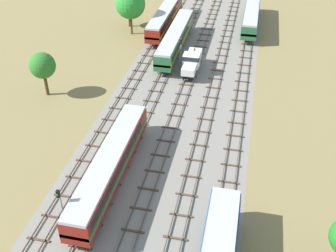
{
  "coord_description": "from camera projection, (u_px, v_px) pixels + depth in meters",
  "views": [
    {
      "loc": [
        9.06,
        3.43,
        31.29
      ],
      "look_at": [
        0.0,
        44.83,
        1.5
      ],
      "focal_mm": 42.95,
      "sensor_mm": 36.0,
      "label": 1
    }
  ],
  "objects": [
    {
      "name": "diesel_railcar_left_near",
      "position": [
        110.0,
        164.0,
        43.93
      ],
      "size": [
        2.96,
        20.5,
        3.8
      ],
      "color": "maroon",
      "rests_on": "ground"
    },
    {
      "name": "track_centre_right",
      "position": [
        240.0,
        95.0,
        60.82
      ],
      "size": [
        2.4,
        126.0,
        0.29
      ],
      "color": "#47382D",
      "rests_on": "ground"
    },
    {
      "name": "track_left",
      "position": [
        158.0,
        86.0,
        63.07
      ],
      "size": [
        2.4,
        126.0,
        0.29
      ],
      "color": "#47382D",
      "rests_on": "ground"
    },
    {
      "name": "shunter_loco_centre_left_mid",
      "position": [
        192.0,
        61.0,
        66.22
      ],
      "size": [
        2.74,
        8.46,
        3.1
      ],
      "color": "white",
      "rests_on": "ground"
    },
    {
      "name": "track_far_left",
      "position": [
        132.0,
        83.0,
        63.82
      ],
      "size": [
        2.4,
        126.0,
        0.29
      ],
      "color": "#47382D",
      "rests_on": "ground"
    },
    {
      "name": "ballast_bed",
      "position": [
        184.0,
        93.0,
        61.6
      ],
      "size": [
        21.16,
        176.0,
        0.01
      ],
      "primitive_type": "cube",
      "color": "gray",
      "rests_on": "ground"
    },
    {
      "name": "lineside_tree_1",
      "position": [
        130.0,
        4.0,
        77.37
      ],
      "size": [
        5.83,
        5.83,
        9.02
      ],
      "color": "#4C331E",
      "rests_on": "ground"
    },
    {
      "name": "track_centre",
      "position": [
        212.0,
        92.0,
        61.57
      ],
      "size": [
        2.4,
        126.0,
        0.29
      ],
      "color": "#47382D",
      "rests_on": "ground"
    },
    {
      "name": "track_centre_left",
      "position": [
        185.0,
        89.0,
        62.32
      ],
      "size": [
        2.4,
        126.0,
        0.29
      ],
      "color": "#47382D",
      "rests_on": "ground"
    },
    {
      "name": "lineside_tree_0",
      "position": [
        42.0,
        66.0,
        58.46
      ],
      "size": [
        3.86,
        3.86,
        6.84
      ],
      "color": "#4C331E",
      "rests_on": "ground"
    },
    {
      "name": "lineside_tree_3",
      "position": [
        129.0,
        5.0,
        81.67
      ],
      "size": [
        4.21,
        4.21,
        6.57
      ],
      "color": "#4C331E",
      "rests_on": "ground"
    },
    {
      "name": "passenger_coach_left_midfar",
      "position": [
        176.0,
        37.0,
        72.76
      ],
      "size": [
        2.96,
        22.0,
        3.8
      ],
      "color": "#286638",
      "rests_on": "ground"
    },
    {
      "name": "diesel_railcar_centre_right_farther",
      "position": [
        251.0,
        15.0,
        82.34
      ],
      "size": [
        2.96,
        20.5,
        3.8
      ],
      "color": "#286638",
      "rests_on": "ground"
    },
    {
      "name": "signal_post_nearest",
      "position": [
        181.0,
        49.0,
        67.05
      ],
      "size": [
        0.28,
        0.47,
        5.11
      ],
      "color": "gray",
      "rests_on": "ground"
    },
    {
      "name": "passenger_coach_far_left_far",
      "position": [
        165.0,
        16.0,
        81.86
      ],
      "size": [
        2.96,
        22.0,
        3.8
      ],
      "color": "maroon",
      "rests_on": "ground"
    },
    {
      "name": "ground_plane",
      "position": [
        184.0,
        93.0,
        61.6
      ],
      "size": [
        480.0,
        480.0,
        0.0
      ],
      "primitive_type": "plane",
      "color": "olive"
    },
    {
      "name": "signal_post_near",
      "position": [
        61.0,
        205.0,
        37.7
      ],
      "size": [
        0.28,
        0.47,
        5.6
      ],
      "color": "gray",
      "rests_on": "ground"
    }
  ]
}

